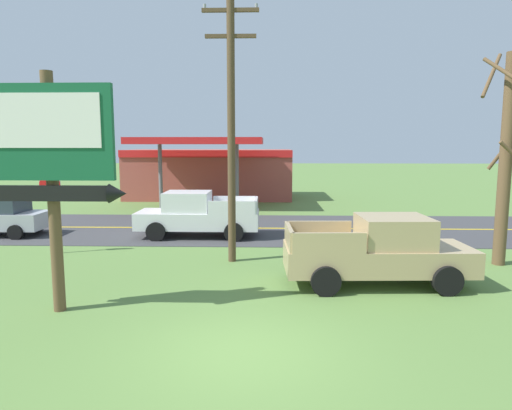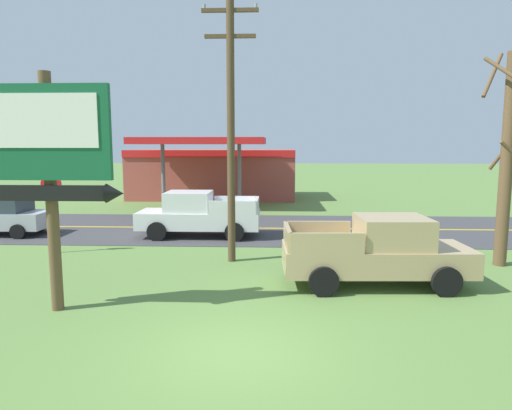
{
  "view_description": "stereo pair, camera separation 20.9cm",
  "coord_description": "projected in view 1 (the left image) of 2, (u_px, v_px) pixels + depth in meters",
  "views": [
    {
      "loc": [
        0.5,
        -8.22,
        3.96
      ],
      "look_at": [
        0.0,
        8.0,
        1.8
      ],
      "focal_mm": 31.78,
      "sensor_mm": 36.0,
      "label": 1
    },
    {
      "loc": [
        0.7,
        -8.22,
        3.96
      ],
      "look_at": [
        0.0,
        8.0,
        1.8
      ],
      "focal_mm": 31.78,
      "sensor_mm": 36.0,
      "label": 2
    }
  ],
  "objects": [
    {
      "name": "pickup_tan_parked_on_lawn",
      "position": [
        379.0,
        251.0,
        12.85
      ],
      "size": [
        5.28,
        2.41,
        1.96
      ],
      "color": "tan",
      "rests_on": "ground"
    },
    {
      "name": "road_centre_line",
      "position": [
        259.0,
        228.0,
        21.56
      ],
      "size": [
        126.0,
        0.2,
        0.01
      ],
      "primitive_type": "cube",
      "color": "gold",
      "rests_on": "road_asphalt"
    },
    {
      "name": "motel_sign",
      "position": [
        51.0,
        154.0,
        10.29
      ],
      "size": [
        3.32,
        0.54,
        5.62
      ],
      "color": "brown",
      "rests_on": "ground"
    },
    {
      "name": "road_asphalt",
      "position": [
        259.0,
        228.0,
        21.56
      ],
      "size": [
        140.0,
        8.0,
        0.02
      ],
      "primitive_type": "cube",
      "color": "#3D3D3F",
      "rests_on": "ground"
    },
    {
      "name": "gas_station",
      "position": [
        210.0,
        172.0,
        33.87
      ],
      "size": [
        12.0,
        11.5,
        4.4
      ],
      "color": "#A84C42",
      "rests_on": "ground"
    },
    {
      "name": "pickup_white_on_road",
      "position": [
        197.0,
        215.0,
        19.54
      ],
      "size": [
        5.2,
        2.24,
        1.96
      ],
      "color": "silver",
      "rests_on": "ground"
    },
    {
      "name": "utility_pole",
      "position": [
        231.0,
        124.0,
        14.94
      ],
      "size": [
        1.84,
        0.26,
        8.73
      ],
      "color": "brown",
      "rests_on": "ground"
    },
    {
      "name": "stop_sign",
      "position": [
        51.0,
        199.0,
        16.35
      ],
      "size": [
        0.8,
        0.08,
        2.95
      ],
      "color": "slate",
      "rests_on": "ground"
    },
    {
      "name": "bare_tree",
      "position": [
        506.0,
        156.0,
        14.65
      ],
      "size": [
        1.64,
        1.84,
        6.98
      ],
      "color": "brown",
      "rests_on": "ground"
    },
    {
      "name": "ground_plane",
      "position": [
        243.0,
        353.0,
        8.69
      ],
      "size": [
        180.0,
        180.0,
        0.0
      ],
      "primitive_type": "plane",
      "color": "#5B7F3D"
    }
  ]
}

